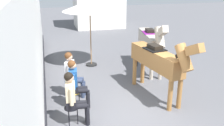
% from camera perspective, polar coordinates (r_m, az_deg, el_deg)
% --- Properties ---
extents(ground_plane, '(40.00, 40.00, 0.00)m').
position_cam_1_polar(ground_plane, '(9.71, -0.38, -2.26)').
color(ground_plane, '#56565B').
extents(pub_facade_wall, '(0.34, 14.00, 3.40)m').
position_cam_1_polar(pub_facade_wall, '(7.54, -16.62, 2.87)').
color(pub_facade_wall, white).
rests_on(pub_facade_wall, ground_plane).
extents(distant_cottage, '(3.40, 2.60, 3.50)m').
position_cam_1_polar(distant_cottage, '(17.99, -2.97, 13.63)').
color(distant_cottage, silver).
rests_on(distant_cottage, ground_plane).
extents(seated_visitor_near, '(0.61, 0.49, 1.39)m').
position_cam_1_polar(seated_visitor_near, '(6.31, -8.48, -7.18)').
color(seated_visitor_near, black).
rests_on(seated_visitor_near, ground_plane).
extents(seated_visitor_middle, '(0.61, 0.49, 1.39)m').
position_cam_1_polar(seated_visitor_middle, '(7.09, -7.99, -4.06)').
color(seated_visitor_middle, gold).
rests_on(seated_visitor_middle, ground_plane).
extents(seated_visitor_far, '(0.61, 0.49, 1.39)m').
position_cam_1_polar(seated_visitor_far, '(7.76, -8.76, -2.00)').
color(seated_visitor_far, '#194C99').
rests_on(seated_visitor_far, ground_plane).
extents(saddled_horse_near, '(0.82, 2.97, 2.06)m').
position_cam_1_polar(saddled_horse_near, '(7.63, 10.17, 0.59)').
color(saddled_horse_near, '#9E6B38').
rests_on(saddled_horse_near, ground_plane).
extents(saddled_horse_far, '(0.76, 2.98, 2.06)m').
position_cam_1_polar(saddled_horse_far, '(9.73, 8.54, 4.75)').
color(saddled_horse_far, '#B2A899').
rests_on(saddled_horse_far, ground_plane).
extents(cafe_parasol, '(2.10, 2.10, 2.58)m').
position_cam_1_polar(cafe_parasol, '(10.03, -4.89, 12.33)').
color(cafe_parasol, black).
rests_on(cafe_parasol, ground_plane).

